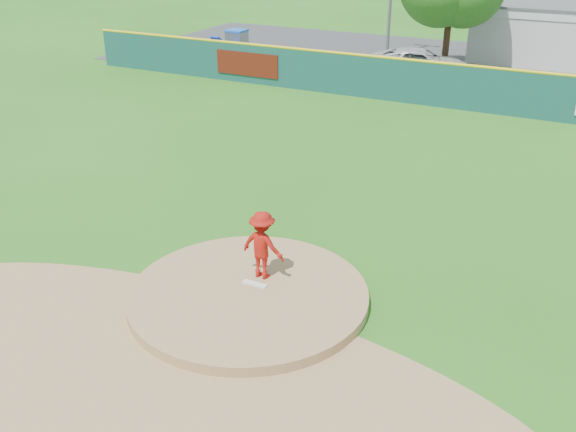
% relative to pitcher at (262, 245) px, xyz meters
% --- Properties ---
extents(ground, '(120.00, 120.00, 0.00)m').
position_rel_pitcher_xyz_m(ground, '(0.02, -0.73, -1.08)').
color(ground, '#286B19').
rests_on(ground, ground).
extents(pitchers_mound, '(5.50, 5.50, 0.50)m').
position_rel_pitcher_xyz_m(pitchers_mound, '(0.02, -0.73, -1.08)').
color(pitchers_mound, '#9E774C').
rests_on(pitchers_mound, ground).
extents(pitching_rubber, '(0.60, 0.15, 0.04)m').
position_rel_pitcher_xyz_m(pitching_rubber, '(0.02, -0.43, -0.81)').
color(pitching_rubber, white).
rests_on(pitching_rubber, pitchers_mound).
extents(infield_dirt_arc, '(15.40, 15.40, 0.01)m').
position_rel_pitcher_xyz_m(infield_dirt_arc, '(0.02, -3.73, -1.08)').
color(infield_dirt_arc, '#9E774C').
rests_on(infield_dirt_arc, ground).
extents(parking_lot, '(44.00, 16.00, 0.02)m').
position_rel_pitcher_xyz_m(parking_lot, '(0.02, 26.27, -1.07)').
color(parking_lot, '#38383A').
rests_on(parking_lot, ground).
extents(pitcher, '(1.11, 0.69, 1.67)m').
position_rel_pitcher_xyz_m(pitcher, '(0.00, 0.00, 0.00)').
color(pitcher, '#A7140E').
rests_on(pitcher, pitchers_mound).
extents(van, '(6.09, 3.88, 1.56)m').
position_rel_pitcher_xyz_m(van, '(-2.77, 22.14, -0.28)').
color(van, silver).
rests_on(van, parking_lot).
extents(fence_banners, '(21.23, 0.04, 1.20)m').
position_rel_pitcher_xyz_m(fence_banners, '(-1.64, 17.19, -0.08)').
color(fence_banners, '#5B180D').
rests_on(fence_banners, ground).
extents(playground_slide, '(1.09, 3.08, 1.70)m').
position_rel_pitcher_xyz_m(playground_slide, '(-14.27, 22.40, -0.22)').
color(playground_slide, blue).
rests_on(playground_slide, ground).
extents(outfield_fence, '(40.00, 0.14, 2.07)m').
position_rel_pitcher_xyz_m(outfield_fence, '(0.02, 17.27, 0.01)').
color(outfield_fence, '#164744').
rests_on(outfield_fence, ground).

